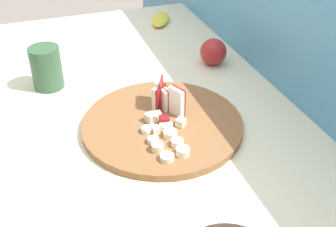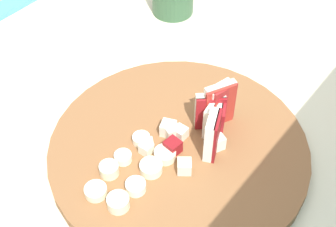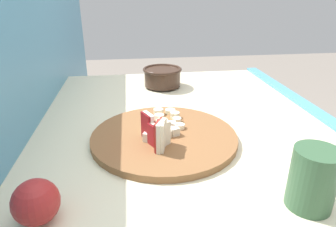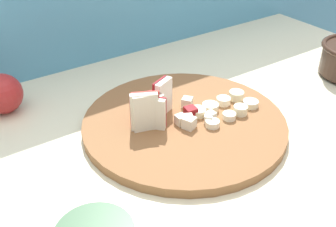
{
  "view_description": "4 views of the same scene",
  "coord_description": "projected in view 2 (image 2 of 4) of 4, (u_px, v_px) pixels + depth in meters",
  "views": [
    {
      "loc": [
        0.77,
        -0.16,
        1.46
      ],
      "look_at": [
        0.06,
        0.09,
        0.95
      ],
      "focal_mm": 44.71,
      "sensor_mm": 36.0,
      "label": 1
    },
    {
      "loc": [
        0.39,
        0.31,
        1.42
      ],
      "look_at": [
        0.07,
        0.06,
        0.99
      ],
      "focal_mm": 50.14,
      "sensor_mm": 36.0,
      "label": 2
    },
    {
      "loc": [
        -0.56,
        0.15,
        1.27
      ],
      "look_at": [
        0.12,
        0.06,
        0.97
      ],
      "focal_mm": 31.81,
      "sensor_mm": 36.0,
      "label": 3
    },
    {
      "loc": [
        -0.28,
        -0.38,
        1.32
      ],
      "look_at": [
        0.05,
        0.09,
        0.95
      ],
      "focal_mm": 43.06,
      "sensor_mm": 36.0,
      "label": 4
    }
  ],
  "objects": [
    {
      "name": "apple_dice_pile",
      "position": [
        178.0,
        141.0,
        0.62
      ],
      "size": [
        0.09,
        0.09,
        0.02
      ],
      "color": "#EFE5CC",
      "rests_on": "cutting_board"
    },
    {
      "name": "cutting_board",
      "position": [
        179.0,
        149.0,
        0.63
      ],
      "size": [
        0.35,
        0.35,
        0.02
      ],
      "primitive_type": "cylinder",
      "color": "brown",
      "rests_on": "tiled_countertop"
    },
    {
      "name": "apple_wedge_fan",
      "position": [
        216.0,
        114.0,
        0.62
      ],
      "size": [
        0.09,
        0.06,
        0.07
      ],
      "color": "maroon",
      "rests_on": "cutting_board"
    },
    {
      "name": "banana_slice_rows",
      "position": [
        131.0,
        173.0,
        0.59
      ],
      "size": [
        0.12,
        0.07,
        0.02
      ],
      "color": "white",
      "rests_on": "cutting_board"
    }
  ]
}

